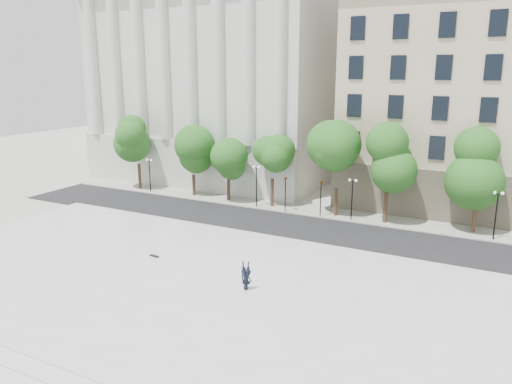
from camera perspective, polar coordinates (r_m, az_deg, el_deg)
ground at (r=32.12m, az=-10.93°, el=-12.55°), size 160.00×160.00×0.00m
plaza at (r=34.17m, az=-7.79°, el=-10.32°), size 44.00×22.00×0.45m
street at (r=46.44m, az=2.96°, el=-3.89°), size 60.00×8.00×0.02m
far_sidewalk at (r=51.71m, az=5.74°, el=-2.02°), size 60.00×4.00×0.12m
building_west at (r=70.36m, az=-2.63°, el=12.81°), size 31.50×27.65×25.60m
traffic_light_west at (r=49.93m, az=3.40°, el=1.70°), size 0.73×1.68×4.16m
traffic_light_east at (r=48.55m, az=7.47°, el=1.20°), size 0.58×1.59×4.13m
person_lying at (r=32.38m, az=-1.12°, el=-10.67°), size 1.24×2.01×0.51m
skateboard at (r=38.56m, az=-11.55°, el=-7.18°), size 0.86×0.30×0.09m
plaza_steps at (r=26.67m, az=-23.56°, el=-19.16°), size 44.00×3.00×0.30m
street_trees at (r=50.24m, az=5.33°, el=3.67°), size 41.27×5.23×8.04m
lamp_posts at (r=49.82m, az=4.98°, el=0.79°), size 37.63×0.28×4.47m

